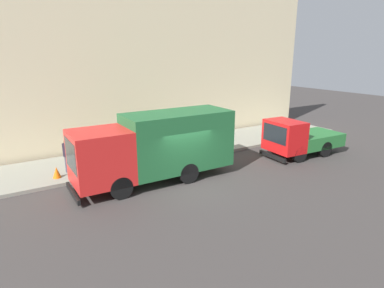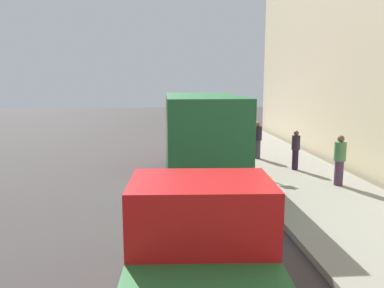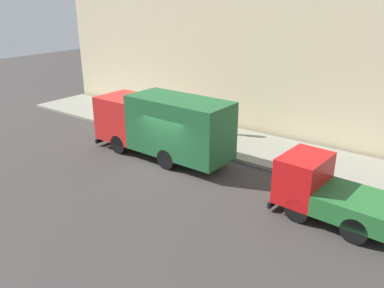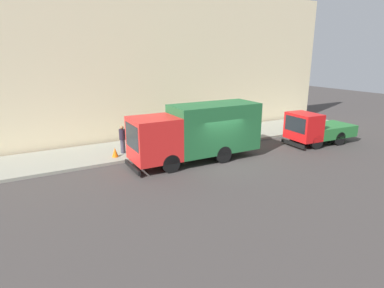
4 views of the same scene
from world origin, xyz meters
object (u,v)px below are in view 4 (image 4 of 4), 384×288
at_px(traffic_cone_orange, 115,152).
at_px(large_utility_truck, 198,131).
at_px(pedestrian_standing, 152,132).
at_px(pedestrian_third, 179,125).
at_px(street_sign_post, 167,130).
at_px(small_flatbed_truck, 316,129).
at_px(pedestrian_walking, 122,139).

bearing_deg(traffic_cone_orange, large_utility_truck, -121.63).
bearing_deg(pedestrian_standing, large_utility_truck, 93.95).
xyz_separation_m(pedestrian_standing, pedestrian_third, (0.69, -2.36, 0.07)).
distance_m(pedestrian_third, street_sign_post, 3.53).
distance_m(large_utility_truck, pedestrian_third, 4.93).
xyz_separation_m(small_flatbed_truck, street_sign_post, (2.87, 9.92, 0.51)).
bearing_deg(traffic_cone_orange, street_sign_post, -100.05).
bearing_deg(large_utility_truck, street_sign_post, 27.37).
bearing_deg(pedestrian_standing, small_flatbed_truck, 141.90).
distance_m(pedestrian_walking, pedestrian_third, 4.97).
bearing_deg(large_utility_truck, pedestrian_third, -13.38).
height_order(pedestrian_third, street_sign_post, street_sign_post).
xyz_separation_m(large_utility_truck, pedestrian_third, (4.73, -1.19, -0.71)).
bearing_deg(pedestrian_walking, street_sign_post, 8.73).
bearing_deg(pedestrian_walking, pedestrian_standing, 54.44).
relative_size(large_utility_truck, traffic_cone_orange, 14.11).
relative_size(traffic_cone_orange, street_sign_post, 0.23).
bearing_deg(street_sign_post, pedestrian_third, -38.83).
xyz_separation_m(large_utility_truck, small_flatbed_truck, (-0.86, -8.92, -0.73)).
xyz_separation_m(pedestrian_walking, traffic_cone_orange, (-0.53, 0.66, -0.63)).
relative_size(pedestrian_standing, traffic_cone_orange, 2.90).
relative_size(pedestrian_standing, pedestrian_third, 0.92).
height_order(pedestrian_third, traffic_cone_orange, pedestrian_third).
bearing_deg(pedestrian_walking, traffic_cone_orange, -108.59).
distance_m(pedestrian_walking, street_sign_post, 2.77).
height_order(small_flatbed_truck, pedestrian_third, small_flatbed_truck).
distance_m(traffic_cone_orange, street_sign_post, 3.40).
xyz_separation_m(pedestrian_standing, street_sign_post, (-2.04, -0.16, 0.56)).
bearing_deg(large_utility_truck, traffic_cone_orange, 59.11).
height_order(small_flatbed_truck, pedestrian_walking, small_flatbed_truck).
bearing_deg(pedestrian_standing, pedestrian_walking, 9.93).
distance_m(small_flatbed_truck, traffic_cone_orange, 13.53).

